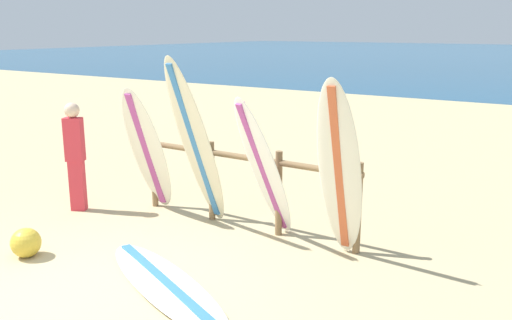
{
  "coord_description": "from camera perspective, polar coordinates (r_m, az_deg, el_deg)",
  "views": [
    {
      "loc": [
        4.29,
        -3.06,
        2.65
      ],
      "look_at": [
        0.28,
        3.07,
        0.88
      ],
      "focal_mm": 38.41,
      "sensor_mm": 36.0,
      "label": 1
    }
  ],
  "objects": [
    {
      "name": "surfboard_leaning_left",
      "position": [
        7.19,
        -6.26,
        1.68
      ],
      "size": [
        0.56,
        1.01,
        2.35
      ],
      "color": "beige",
      "rests_on": "ground"
    },
    {
      "name": "surfboard_leaning_far_left",
      "position": [
        7.96,
        -11.24,
        0.97
      ],
      "size": [
        0.67,
        0.92,
        1.89
      ],
      "color": "white",
      "rests_on": "ground"
    },
    {
      "name": "surfboard_rack",
      "position": [
        7.33,
        -1.28,
        -1.69
      ],
      "size": [
        3.38,
        0.09,
        1.13
      ],
      "color": "olive",
      "rests_on": "ground"
    },
    {
      "name": "ground_plane",
      "position": [
        5.9,
        -19.52,
        -13.92
      ],
      "size": [
        120.0,
        120.0,
        0.0
      ],
      "primitive_type": "plane",
      "color": "tan"
    },
    {
      "name": "surfboard_lying_on_sand",
      "position": [
        5.96,
        -9.43,
        -12.61
      ],
      "size": [
        2.54,
        1.54,
        0.08
      ],
      "color": "white",
      "rests_on": "ground"
    },
    {
      "name": "surfboard_leaning_center",
      "position": [
        6.22,
        8.69,
        -1.12
      ],
      "size": [
        0.55,
        0.75,
        2.17
      ],
      "color": "white",
      "rests_on": "ground"
    },
    {
      "name": "beachgoer_standing",
      "position": [
        8.41,
        -18.33,
        0.8
      ],
      "size": [
        0.31,
        0.27,
        1.61
      ],
      "color": "#D8333F",
      "rests_on": "ground"
    },
    {
      "name": "beach_ball",
      "position": [
        7.09,
        -22.84,
        -7.94
      ],
      "size": [
        0.35,
        0.35,
        0.35
      ],
      "primitive_type": "sphere",
      "color": "gold",
      "rests_on": "ground"
    },
    {
      "name": "surfboard_leaning_center_left",
      "position": [
        6.78,
        0.84,
        -0.92
      ],
      "size": [
        0.66,
        1.03,
        1.9
      ],
      "color": "white",
      "rests_on": "ground"
    }
  ]
}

